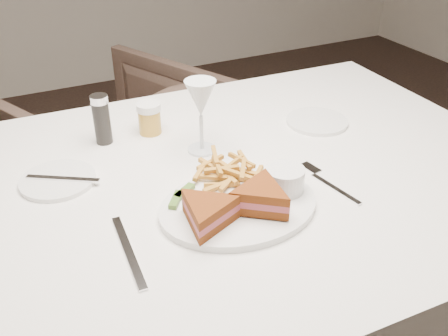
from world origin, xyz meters
TOP-DOWN VIEW (x-y plane):
  - table at (-0.33, -0.05)m, footprint 1.48×1.01m
  - chair_far at (-0.34, 0.85)m, footprint 0.92×0.90m
  - table_setting at (-0.33, -0.08)m, footprint 0.82×0.61m

SIDE VIEW (x-z plane):
  - chair_far at x=-0.34m, z-range 0.00..0.73m
  - table at x=-0.33m, z-range 0.00..0.75m
  - table_setting at x=-0.33m, z-range 0.70..0.88m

